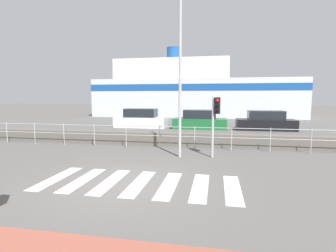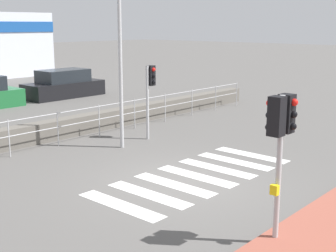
# 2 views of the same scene
# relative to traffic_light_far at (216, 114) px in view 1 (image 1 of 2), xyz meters

# --- Properties ---
(ground_plane) EXTENTS (160.00, 160.00, 0.00)m
(ground_plane) POSITION_rel_traffic_light_far_xyz_m (-2.72, -3.76, -1.86)
(ground_plane) COLOR #565451
(crosswalk) EXTENTS (5.85, 2.40, 0.01)m
(crosswalk) POSITION_rel_traffic_light_far_xyz_m (-2.18, -3.76, -1.86)
(crosswalk) COLOR silver
(crosswalk) RESTS_ON ground_plane
(seawall) EXTENTS (23.19, 0.55, 0.67)m
(seawall) POSITION_rel_traffic_light_far_xyz_m (-2.72, 2.42, -1.53)
(seawall) COLOR #605B54
(seawall) RESTS_ON ground_plane
(harbor_fence) EXTENTS (20.91, 0.04, 1.14)m
(harbor_fence) POSITION_rel_traffic_light_far_xyz_m (-2.72, 1.54, -1.11)
(harbor_fence) COLOR #B2B2B5
(harbor_fence) RESTS_ON ground_plane
(traffic_light_far) EXTENTS (0.34, 0.32, 2.53)m
(traffic_light_far) POSITION_rel_traffic_light_far_xyz_m (0.00, 0.00, 0.00)
(traffic_light_far) COLOR #B2B2B5
(traffic_light_far) RESTS_ON ground_plane
(streetlamp) EXTENTS (0.32, 1.09, 6.68)m
(streetlamp) POSITION_rel_traffic_light_far_xyz_m (-1.47, -0.33, 2.22)
(streetlamp) COLOR #B2B2B5
(streetlamp) RESTS_ON ground_plane
(ferry_boat) EXTENTS (26.04, 8.91, 9.16)m
(ferry_boat) POSITION_rel_traffic_light_far_xyz_m (-3.35, 24.70, 1.26)
(ferry_boat) COLOR silver
(ferry_boat) RESTS_ON ground_plane
(parked_car_white) EXTENTS (4.31, 1.76, 1.57)m
(parked_car_white) POSITION_rel_traffic_light_far_xyz_m (-6.20, 10.11, -1.19)
(parked_car_white) COLOR silver
(parked_car_white) RESTS_ON ground_plane
(parked_car_green) EXTENTS (4.25, 1.83, 1.51)m
(parked_car_green) POSITION_rel_traffic_light_far_xyz_m (-1.28, 10.11, -1.22)
(parked_car_green) COLOR #1E6633
(parked_car_green) RESTS_ON ground_plane
(parked_car_black) EXTENTS (4.37, 1.79, 1.50)m
(parked_car_black) POSITION_rel_traffic_light_far_xyz_m (3.76, 10.11, -1.22)
(parked_car_black) COLOR black
(parked_car_black) RESTS_ON ground_plane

